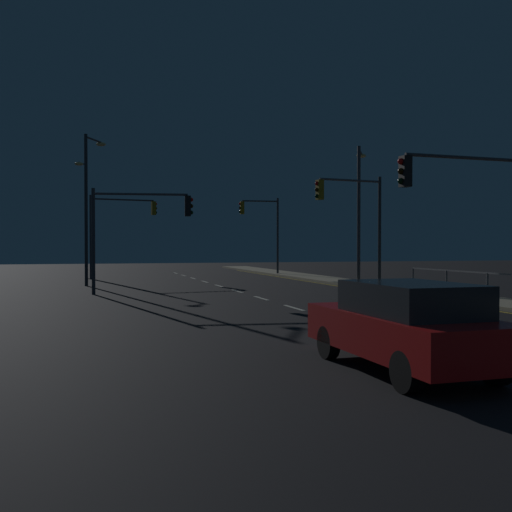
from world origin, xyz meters
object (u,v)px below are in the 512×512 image
(street_lamp_across_street, at_px, (359,202))
(street_lamp_corner, at_px, (89,196))
(traffic_light_far_center, at_px, (140,219))
(traffic_light_near_left, at_px, (353,209))
(traffic_light_near_right, at_px, (262,221))
(street_lamp_mid_block, at_px, (85,210))
(traffic_light_mid_right, at_px, (474,196))
(traffic_light_mid_left, at_px, (120,220))
(car, at_px, (405,325))

(street_lamp_across_street, relative_size, street_lamp_corner, 0.88)
(traffic_light_far_center, bearing_deg, traffic_light_near_left, -6.16)
(traffic_light_near_right, xyz_separation_m, street_lamp_corner, (-12.66, -8.47, 0.86))
(street_lamp_mid_block, bearing_deg, traffic_light_mid_right, -65.00)
(traffic_light_mid_left, xyz_separation_m, traffic_light_near_right, (10.54, 1.16, 0.10))
(traffic_light_near_right, xyz_separation_m, street_lamp_mid_block, (-12.85, -0.83, 0.56))
(traffic_light_mid_right, relative_size, traffic_light_far_center, 1.07)
(traffic_light_mid_left, height_order, street_lamp_across_street, street_lamp_across_street)
(traffic_light_mid_left, xyz_separation_m, street_lamp_mid_block, (-2.30, 0.33, 0.66))
(car, relative_size, traffic_light_far_center, 0.91)
(traffic_light_near_right, distance_m, street_lamp_corner, 15.26)
(traffic_light_mid_right, height_order, street_lamp_mid_block, street_lamp_mid_block)
(traffic_light_mid_right, height_order, traffic_light_near_right, traffic_light_near_right)
(car, height_order, traffic_light_near_left, traffic_light_near_left)
(traffic_light_far_center, height_order, street_lamp_across_street, street_lamp_across_street)
(traffic_light_near_left, relative_size, street_lamp_corner, 0.66)
(traffic_light_mid_right, height_order, traffic_light_far_center, traffic_light_mid_right)
(street_lamp_across_street, height_order, street_lamp_mid_block, street_lamp_mid_block)
(traffic_light_mid_right, bearing_deg, traffic_light_near_left, 86.31)
(traffic_light_near_left, distance_m, street_lamp_mid_block, 19.87)
(traffic_light_mid_right, xyz_separation_m, traffic_light_far_center, (-9.53, 11.29, -0.36))
(car, height_order, street_lamp_mid_block, street_lamp_mid_block)
(traffic_light_far_center, bearing_deg, traffic_light_mid_left, 90.34)
(traffic_light_mid_left, distance_m, street_lamp_corner, 7.67)
(traffic_light_near_left, relative_size, traffic_light_near_right, 0.97)
(traffic_light_mid_left, relative_size, traffic_light_mid_right, 1.09)
(street_lamp_across_street, bearing_deg, traffic_light_mid_left, 133.04)
(street_lamp_mid_block, bearing_deg, traffic_light_far_center, -80.50)
(traffic_light_mid_right, xyz_separation_m, street_lamp_corner, (-11.73, 17.91, 1.15))
(traffic_light_near_left, bearing_deg, street_lamp_across_street, 57.42)
(traffic_light_near_left, bearing_deg, traffic_light_mid_right, -93.69)
(street_lamp_across_street, bearing_deg, street_lamp_mid_block, 137.41)
(traffic_light_mid_right, bearing_deg, street_lamp_corner, 123.22)
(traffic_light_mid_right, distance_m, street_lamp_across_street, 12.80)
(traffic_light_far_center, bearing_deg, traffic_light_mid_right, -49.82)
(car, bearing_deg, traffic_light_mid_right, 46.47)
(traffic_light_far_center, distance_m, traffic_light_near_right, 18.38)
(traffic_light_near_left, distance_m, traffic_light_mid_left, 18.21)
(traffic_light_near_left, bearing_deg, traffic_light_mid_left, 124.33)
(traffic_light_near_right, height_order, street_lamp_mid_block, street_lamp_mid_block)
(car, relative_size, street_lamp_across_street, 0.60)
(traffic_light_mid_right, bearing_deg, traffic_light_near_right, 87.98)
(traffic_light_far_center, bearing_deg, car, -80.91)
(street_lamp_mid_block, bearing_deg, street_lamp_corner, -88.60)
(traffic_light_mid_right, xyz_separation_m, traffic_light_near_right, (0.93, 26.38, 0.29))
(street_lamp_corner, distance_m, street_lamp_mid_block, 7.65)
(street_lamp_corner, bearing_deg, street_lamp_mid_block, 91.40)
(street_lamp_across_street, xyz_separation_m, street_lamp_corner, (-13.92, 5.33, 0.39))
(traffic_light_mid_left, height_order, street_lamp_corner, street_lamp_corner)
(traffic_light_far_center, bearing_deg, street_lamp_across_street, 6.33)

